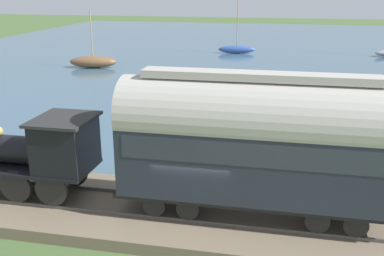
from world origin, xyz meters
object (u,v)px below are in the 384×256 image
(sailboat_blue, at_px, (237,49))
(rowboat_near_shore, at_px, (302,162))
(steam_locomotive, at_px, (38,150))
(sailboat_brown, at_px, (93,62))
(rowboat_far_out, at_px, (225,149))
(rowboat_off_pier, at_px, (53,153))
(passenger_coach, at_px, (256,139))

(sailboat_blue, bearing_deg, rowboat_near_shore, -175.55)
(steam_locomotive, xyz_separation_m, sailboat_brown, (27.45, 9.95, -1.63))
(sailboat_brown, relative_size, rowboat_far_out, 2.32)
(rowboat_off_pier, height_order, rowboat_near_shore, rowboat_near_shore)
(sailboat_brown, distance_m, rowboat_off_pier, 24.15)
(sailboat_brown, bearing_deg, sailboat_blue, -56.18)
(sailboat_blue, bearing_deg, rowboat_off_pier, 165.41)
(steam_locomotive, distance_m, rowboat_off_pier, 5.46)
(passenger_coach, distance_m, sailboat_blue, 40.20)
(steam_locomotive, relative_size, rowboat_off_pier, 2.10)
(passenger_coach, relative_size, rowboat_off_pier, 3.43)
(rowboat_off_pier, relative_size, rowboat_far_out, 1.12)
(rowboat_off_pier, bearing_deg, sailboat_brown, 44.10)
(passenger_coach, xyz_separation_m, sailboat_brown, (27.45, 17.65, -2.57))
(steam_locomotive, bearing_deg, sailboat_brown, 19.93)
(rowboat_near_shore, bearing_deg, sailboat_brown, 40.02)
(rowboat_far_out, relative_size, rowboat_near_shore, 1.09)
(rowboat_off_pier, height_order, rowboat_far_out, rowboat_far_out)
(steam_locomotive, relative_size, passenger_coach, 0.61)
(sailboat_blue, xyz_separation_m, rowboat_far_out, (-33.01, -3.04, -0.31))
(steam_locomotive, distance_m, rowboat_near_shore, 11.34)
(rowboat_far_out, xyz_separation_m, rowboat_near_shore, (-0.95, -3.64, 0.01))
(passenger_coach, height_order, sailboat_brown, sailboat_brown)
(sailboat_blue, height_order, rowboat_far_out, sailboat_blue)
(rowboat_off_pier, xyz_separation_m, rowboat_far_out, (2.18, -7.94, 0.02))
(passenger_coach, relative_size, rowboat_far_out, 3.83)
(passenger_coach, relative_size, sailboat_blue, 1.27)
(passenger_coach, height_order, rowboat_near_shore, passenger_coach)
(rowboat_off_pier, distance_m, rowboat_far_out, 8.23)
(rowboat_off_pier, distance_m, rowboat_near_shore, 11.64)
(sailboat_blue, relative_size, rowboat_far_out, 3.02)
(passenger_coach, distance_m, rowboat_far_out, 7.64)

